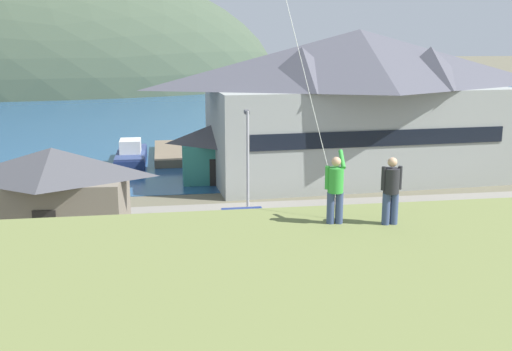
% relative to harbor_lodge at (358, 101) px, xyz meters
% --- Properties ---
extents(ground_plane, '(600.00, 600.00, 0.00)m').
position_rel_harbor_lodge_xyz_m(ground_plane, '(-10.22, -21.00, -5.93)').
color(ground_plane, '#66604C').
extents(parking_lot_pad, '(40.00, 20.00, 0.10)m').
position_rel_harbor_lodge_xyz_m(parking_lot_pad, '(-10.22, -16.00, -5.88)').
color(parking_lot_pad, gray).
rests_on(parking_lot_pad, ground).
extents(bay_water, '(360.00, 84.00, 0.03)m').
position_rel_harbor_lodge_xyz_m(bay_water, '(-10.22, 39.00, -5.91)').
color(bay_water, navy).
rests_on(bay_water, ground).
extents(far_hill_center_saddle, '(119.10, 64.25, 55.64)m').
position_rel_harbor_lodge_xyz_m(far_hill_center_saddle, '(-48.02, 94.29, -5.93)').
color(far_hill_center_saddle, '#42513D').
rests_on(far_hill_center_saddle, ground).
extents(harbor_lodge, '(23.52, 11.54, 11.13)m').
position_rel_harbor_lodge_xyz_m(harbor_lodge, '(0.00, 0.00, 0.00)').
color(harbor_lodge, '#999E99').
rests_on(harbor_lodge, ground).
extents(storage_shed_near_lot, '(7.95, 5.43, 5.16)m').
position_rel_harbor_lodge_xyz_m(storage_shed_near_lot, '(-20.09, -12.47, -3.25)').
color(storage_shed_near_lot, '#756B5B').
rests_on(storage_shed_near_lot, ground).
extents(storage_shed_waterside, '(5.38, 4.61, 4.29)m').
position_rel_harbor_lodge_xyz_m(storage_shed_waterside, '(-10.64, 1.18, -3.70)').
color(storage_shed_waterside, '#338475').
rests_on(storage_shed_waterside, ground).
extents(wharf_dock, '(3.20, 10.10, 0.70)m').
position_rel_harbor_lodge_xyz_m(wharf_dock, '(-13.62, 10.78, -5.58)').
color(wharf_dock, '#70604C').
rests_on(wharf_dock, ground).
extents(moored_boat_wharfside, '(2.51, 7.64, 2.16)m').
position_rel_harbor_lodge_xyz_m(moored_boat_wharfside, '(-17.19, 8.30, -5.21)').
color(moored_boat_wharfside, navy).
rests_on(moored_boat_wharfside, ground).
extents(parked_car_mid_row_center, '(4.36, 2.38, 1.82)m').
position_rel_harbor_lodge_xyz_m(parked_car_mid_row_center, '(-1.66, -19.61, -4.86)').
color(parked_car_mid_row_center, slate).
rests_on(parked_car_mid_row_center, parking_lot_pad).
extents(parked_car_front_row_silver, '(4.29, 2.23, 1.82)m').
position_rel_harbor_lodge_xyz_m(parked_car_front_row_silver, '(-19.99, -20.61, -4.86)').
color(parked_car_front_row_silver, '#B28923').
rests_on(parked_car_front_row_silver, parking_lot_pad).
extents(parked_car_front_row_end, '(4.28, 2.21, 1.82)m').
position_rel_harbor_lodge_xyz_m(parked_car_front_row_end, '(-10.71, -19.90, -4.86)').
color(parked_car_front_row_end, '#236633').
rests_on(parked_car_front_row_end, parking_lot_pad).
extents(parked_car_front_row_red, '(4.21, 2.08, 1.82)m').
position_rel_harbor_lodge_xyz_m(parked_car_front_row_red, '(-10.51, -14.24, -4.86)').
color(parked_car_front_row_red, navy).
rests_on(parked_car_front_row_red, parking_lot_pad).
extents(parking_light_pole, '(0.24, 0.78, 6.49)m').
position_rel_harbor_lodge_xyz_m(parking_light_pole, '(-9.83, -10.44, -2.05)').
color(parking_light_pole, '#ADADB2').
rests_on(parking_light_pole, parking_lot_pad).
extents(person_kite_flyer, '(0.56, 0.64, 1.86)m').
position_rel_harbor_lodge_xyz_m(person_kite_flyer, '(-10.28, -29.30, 0.94)').
color(person_kite_flyer, '#384770').
rests_on(person_kite_flyer, grassy_hill_foreground).
extents(person_companion, '(0.55, 0.40, 1.74)m').
position_rel_harbor_lodge_xyz_m(person_companion, '(-8.91, -29.60, 0.92)').
color(person_companion, '#384770').
rests_on(person_companion, grassy_hill_foreground).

